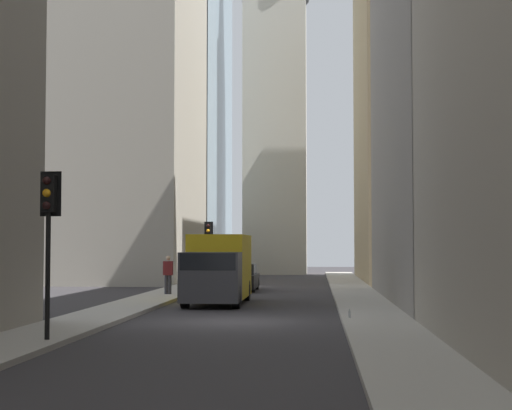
{
  "coord_description": "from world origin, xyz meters",
  "views": [
    {
      "loc": [
        -26.11,
        -2.63,
        2.4
      ],
      "look_at": [
        13.94,
        0.29,
        4.36
      ],
      "focal_mm": 58.21,
      "sensor_mm": 36.0,
      "label": 1
    }
  ],
  "objects_px": {
    "delivery_truck": "(218,268)",
    "discarded_bottle": "(350,314)",
    "traffic_light_midblock": "(208,238)",
    "traffic_light_foreground": "(48,215)",
    "pedestrian": "(168,273)",
    "sedan_black": "(240,278)"
  },
  "relations": [
    {
      "from": "delivery_truck",
      "to": "discarded_bottle",
      "type": "bearing_deg",
      "value": -146.22
    },
    {
      "from": "delivery_truck",
      "to": "traffic_light_midblock",
      "type": "distance_m",
      "value": 15.58
    },
    {
      "from": "delivery_truck",
      "to": "traffic_light_midblock",
      "type": "relative_size",
      "value": 1.75
    },
    {
      "from": "traffic_light_foreground",
      "to": "discarded_bottle",
      "type": "distance_m",
      "value": 10.42
    },
    {
      "from": "traffic_light_midblock",
      "to": "discarded_bottle",
      "type": "distance_m",
      "value": 24.21
    },
    {
      "from": "pedestrian",
      "to": "traffic_light_foreground",
      "type": "bearing_deg",
      "value": -178.65
    },
    {
      "from": "traffic_light_midblock",
      "to": "sedan_black",
      "type": "bearing_deg",
      "value": -155.95
    },
    {
      "from": "traffic_light_foreground",
      "to": "traffic_light_midblock",
      "type": "height_order",
      "value": "traffic_light_foreground"
    },
    {
      "from": "traffic_light_foreground",
      "to": "pedestrian",
      "type": "height_order",
      "value": "traffic_light_foreground"
    },
    {
      "from": "sedan_black",
      "to": "traffic_light_midblock",
      "type": "distance_m",
      "value": 6.28
    },
    {
      "from": "sedan_black",
      "to": "discarded_bottle",
      "type": "distance_m",
      "value": 18.23
    },
    {
      "from": "delivery_truck",
      "to": "sedan_black",
      "type": "relative_size",
      "value": 1.5
    },
    {
      "from": "discarded_bottle",
      "to": "traffic_light_midblock",
      "type": "bearing_deg",
      "value": 18.05
    },
    {
      "from": "delivery_truck",
      "to": "pedestrian",
      "type": "relative_size",
      "value": 3.62
    },
    {
      "from": "delivery_truck",
      "to": "traffic_light_foreground",
      "type": "relative_size",
      "value": 1.59
    },
    {
      "from": "sedan_black",
      "to": "traffic_light_foreground",
      "type": "distance_m",
      "value": 24.39
    },
    {
      "from": "sedan_black",
      "to": "traffic_light_midblock",
      "type": "relative_size",
      "value": 1.17
    },
    {
      "from": "discarded_bottle",
      "to": "traffic_light_foreground",
      "type": "bearing_deg",
      "value": 131.53
    },
    {
      "from": "traffic_light_foreground",
      "to": "traffic_light_midblock",
      "type": "xyz_separation_m",
      "value": [
        29.52,
        -0.04,
        -0.29
      ]
    },
    {
      "from": "sedan_black",
      "to": "discarded_bottle",
      "type": "height_order",
      "value": "sedan_black"
    },
    {
      "from": "traffic_light_foreground",
      "to": "delivery_truck",
      "type": "bearing_deg",
      "value": -9.74
    },
    {
      "from": "sedan_black",
      "to": "pedestrian",
      "type": "xyz_separation_m",
      "value": [
        -5.4,
        2.88,
        0.45
      ]
    }
  ]
}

